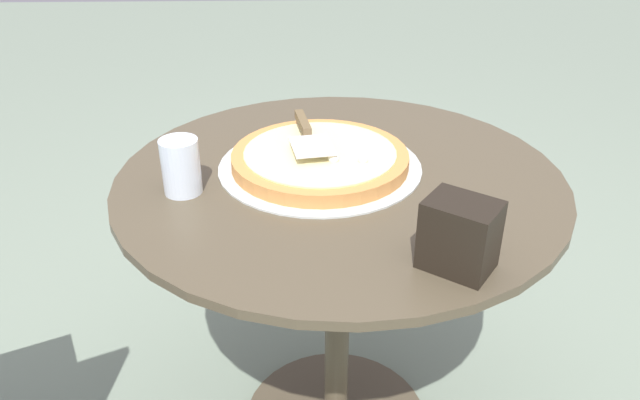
{
  "coord_description": "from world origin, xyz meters",
  "views": [
    {
      "loc": [
        0.08,
        1.11,
        1.28
      ],
      "look_at": [
        0.04,
        -0.04,
        0.63
      ],
      "focal_mm": 35.31,
      "sensor_mm": 36.0,
      "label": 1
    }
  ],
  "objects_px": {
    "pizza_on_tray": "(320,160)",
    "patio_table": "(339,247)",
    "drinking_cup": "(181,166)",
    "napkin_dispenser": "(460,235)",
    "pizza_server": "(307,133)"
  },
  "relations": [
    {
      "from": "patio_table",
      "to": "pizza_on_tray",
      "type": "bearing_deg",
      "value": -43.09
    },
    {
      "from": "pizza_server",
      "to": "patio_table",
      "type": "bearing_deg",
      "value": 129.13
    },
    {
      "from": "pizza_server",
      "to": "drinking_cup",
      "type": "relative_size",
      "value": 2.02
    },
    {
      "from": "pizza_on_tray",
      "to": "patio_table",
      "type": "bearing_deg",
      "value": 136.91
    },
    {
      "from": "patio_table",
      "to": "napkin_dispenser",
      "type": "distance_m",
      "value": 0.42
    },
    {
      "from": "patio_table",
      "to": "pizza_on_tray",
      "type": "relative_size",
      "value": 2.16
    },
    {
      "from": "pizza_server",
      "to": "napkin_dispenser",
      "type": "distance_m",
      "value": 0.46
    },
    {
      "from": "drinking_cup",
      "to": "napkin_dispenser",
      "type": "distance_m",
      "value": 0.53
    },
    {
      "from": "pizza_server",
      "to": "pizza_on_tray",
      "type": "bearing_deg",
      "value": 120.81
    },
    {
      "from": "pizza_on_tray",
      "to": "pizza_server",
      "type": "xyz_separation_m",
      "value": [
        0.03,
        -0.04,
        0.04
      ]
    },
    {
      "from": "pizza_server",
      "to": "drinking_cup",
      "type": "xyz_separation_m",
      "value": [
        0.24,
        0.14,
        -0.0
      ]
    },
    {
      "from": "drinking_cup",
      "to": "napkin_dispenser",
      "type": "xyz_separation_m",
      "value": [
        -0.46,
        0.26,
        0.0
      ]
    },
    {
      "from": "drinking_cup",
      "to": "napkin_dispenser",
      "type": "relative_size",
      "value": 0.93
    },
    {
      "from": "drinking_cup",
      "to": "pizza_server",
      "type": "bearing_deg",
      "value": -149.74
    },
    {
      "from": "patio_table",
      "to": "drinking_cup",
      "type": "height_order",
      "value": "drinking_cup"
    }
  ]
}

